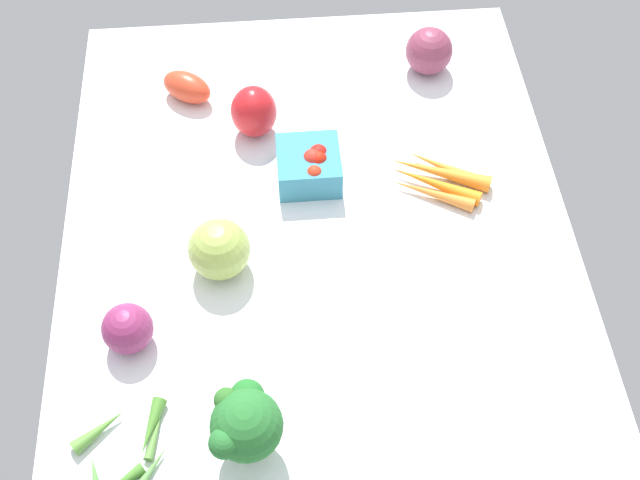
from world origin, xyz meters
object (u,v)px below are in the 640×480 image
object	(u,v)px
red_onion_center	(429,51)
carrot_bunch	(437,178)
berry_basket	(310,165)
bell_pepper_red	(254,112)
roma_tomato	(187,87)
broccoli_head	(245,424)
heirloom_tomato_green	(219,249)
okra_pile	(125,450)
red_onion_near_basket	(127,329)

from	to	relation	value
red_onion_center	carrot_bunch	size ratio (longest dim) A/B	0.50
berry_basket	red_onion_center	distance (cm)	32.07
berry_basket	red_onion_center	size ratio (longest dim) A/B	1.20
carrot_bunch	bell_pepper_red	bearing A→B (deg)	64.08
red_onion_center	roma_tomato	bearing A→B (deg)	95.20
carrot_bunch	broccoli_head	world-z (taller)	broccoli_head
bell_pepper_red	broccoli_head	bearing A→B (deg)	177.05
roma_tomato	red_onion_center	size ratio (longest dim) A/B	1.10
bell_pepper_red	roma_tomato	bearing A→B (deg)	52.10
red_onion_center	broccoli_head	xyz separation A→B (cm)	(-66.17, 33.15, 2.69)
berry_basket	bell_pepper_red	bearing A→B (deg)	37.22
berry_basket	roma_tomato	bearing A→B (deg)	44.80
roma_tomato	heirloom_tomato_green	distance (cm)	35.53
roma_tomato	carrot_bunch	distance (cm)	44.67
okra_pile	broccoli_head	bearing A→B (deg)	-90.91
roma_tomato	okra_pile	xyz separation A→B (cm)	(-62.16, 7.00, -1.61)
roma_tomato	red_onion_center	xyz separation A→B (cm)	(3.77, -41.42, 1.55)
heirloom_tomato_green	berry_basket	xyz separation A→B (cm)	(15.77, -13.93, -1.45)
heirloom_tomato_green	red_onion_center	bearing A→B (deg)	-42.94
berry_basket	okra_pile	distance (cm)	50.26
broccoli_head	red_onion_center	bearing A→B (deg)	-26.61
bell_pepper_red	okra_pile	distance (cm)	56.64
heirloom_tomato_green	berry_basket	world-z (taller)	heirloom_tomato_green
broccoli_head	berry_basket	bearing A→B (deg)	-14.22
red_onion_center	carrot_bunch	distance (cm)	26.14
broccoli_head	heirloom_tomato_green	bearing A→B (deg)	6.29
broccoli_head	okra_pile	size ratio (longest dim) A/B	0.80
red_onion_near_basket	bell_pepper_red	distance (cm)	41.86
berry_basket	broccoli_head	size ratio (longest dim) A/B	0.86
red_onion_center	okra_pile	world-z (taller)	red_onion_center
roma_tomato	red_onion_center	bearing A→B (deg)	-141.70
red_onion_center	okra_pile	distance (cm)	81.86
bell_pepper_red	heirloom_tomato_green	bearing A→B (deg)	167.69
carrot_bunch	berry_basket	bearing A→B (deg)	81.97
okra_pile	bell_pepper_red	bearing A→B (deg)	-18.61
berry_basket	broccoli_head	xyz separation A→B (cm)	(-43.08, 10.92, 3.75)
roma_tomato	heirloom_tomato_green	bearing A→B (deg)	131.62
broccoli_head	carrot_bunch	bearing A→B (deg)	-37.14
berry_basket	carrot_bunch	world-z (taller)	berry_basket
roma_tomato	red_onion_near_basket	bearing A→B (deg)	114.37
red_onion_near_basket	okra_pile	size ratio (longest dim) A/B	0.49
red_onion_near_basket	broccoli_head	bearing A→B (deg)	-136.31
roma_tomato	heirloom_tomato_green	xyz separation A→B (cm)	(-35.09, -5.26, 1.94)
heirloom_tomato_green	broccoli_head	distance (cm)	27.58
broccoli_head	red_onion_near_basket	bearing A→B (deg)	43.69
heirloom_tomato_green	red_onion_center	xyz separation A→B (cm)	(38.85, -36.16, -0.39)
roma_tomato	berry_basket	xyz separation A→B (cm)	(-19.32, -19.19, 0.49)
broccoli_head	roma_tomato	bearing A→B (deg)	7.55
carrot_bunch	okra_pile	bearing A→B (deg)	131.18
heirloom_tomato_green	bell_pepper_red	distance (cm)	27.12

